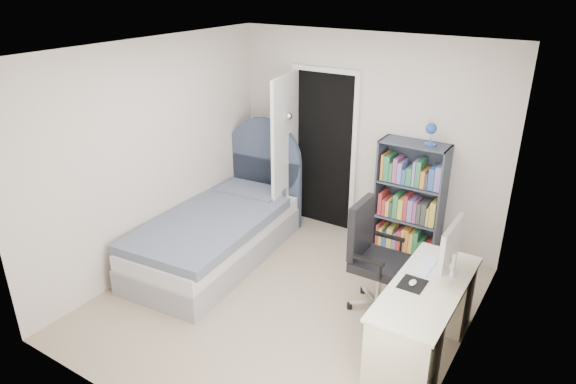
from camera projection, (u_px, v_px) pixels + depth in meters
The scene contains 8 objects.
room_shell at pixel (285, 189), 4.75m from camera, with size 3.50×3.70×2.60m.
door at pixel (299, 152), 6.39m from camera, with size 0.92×0.82×2.06m.
bed at pixel (220, 230), 6.00m from camera, with size 1.27×2.39×1.42m.
nightstand at pixel (251, 191), 6.99m from camera, with size 0.35×0.35×0.53m.
floor_lamp at pixel (287, 183), 6.51m from camera, with size 0.22×0.22×1.56m.
bookcase at pixel (410, 204), 5.93m from camera, with size 0.77×0.33×1.62m.
desk at pixel (424, 316), 4.42m from camera, with size 0.57×1.42×1.16m.
office_chair at pixel (372, 252), 4.96m from camera, with size 0.57×0.58×1.12m.
Camera 1 is at (2.37, -3.68, 3.11)m, focal length 32.00 mm.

